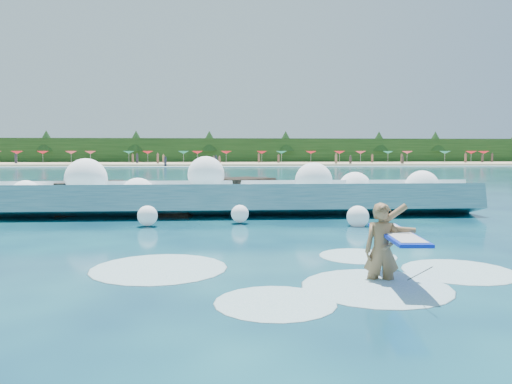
% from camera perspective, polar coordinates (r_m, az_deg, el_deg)
% --- Properties ---
extents(ground, '(200.00, 200.00, 0.00)m').
position_cam_1_polar(ground, '(11.57, -6.77, -6.77)').
color(ground, '#07213F').
rests_on(ground, ground).
extents(beach, '(140.00, 20.00, 0.40)m').
position_cam_1_polar(beach, '(89.36, -4.41, 3.22)').
color(beach, tan).
rests_on(beach, ground).
extents(wet_band, '(140.00, 5.00, 0.08)m').
position_cam_1_polar(wet_band, '(78.37, -4.46, 2.92)').
color(wet_band, silver).
rests_on(wet_band, ground).
extents(treeline, '(140.00, 4.00, 5.00)m').
position_cam_1_polar(treeline, '(99.34, -4.38, 4.68)').
color(treeline, black).
rests_on(treeline, ground).
extents(breaking_wave, '(17.81, 2.78, 1.53)m').
position_cam_1_polar(breaking_wave, '(18.27, -2.83, -0.88)').
color(breaking_wave, teal).
rests_on(breaking_wave, ground).
extents(rock_cluster, '(8.56, 3.50, 1.49)m').
position_cam_1_polar(rock_cluster, '(19.25, -10.77, -0.87)').
color(rock_cluster, black).
rests_on(rock_cluster, ground).
extents(surfer_with_board, '(0.98, 2.87, 1.68)m').
position_cam_1_polar(surfer_with_board, '(8.98, 14.57, -6.14)').
color(surfer_with_board, olive).
rests_on(surfer_with_board, ground).
extents(wave_spray, '(15.42, 4.59, 2.18)m').
position_cam_1_polar(wave_spray, '(18.13, -3.48, 0.71)').
color(wave_spray, white).
rests_on(wave_spray, ground).
extents(surf_foam, '(9.32, 5.04, 0.13)m').
position_cam_1_polar(surf_foam, '(9.31, 6.46, -9.56)').
color(surf_foam, silver).
rests_on(surf_foam, ground).
extents(beach_umbrellas, '(113.76, 6.40, 0.50)m').
position_cam_1_polar(beach_umbrellas, '(91.17, -4.21, 4.54)').
color(beach_umbrellas, red).
rests_on(beach_umbrellas, ground).
extents(beachgoers, '(98.92, 13.82, 1.93)m').
position_cam_1_polar(beachgoers, '(86.27, -2.87, 3.78)').
color(beachgoers, '#3F332D').
rests_on(beachgoers, ground).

